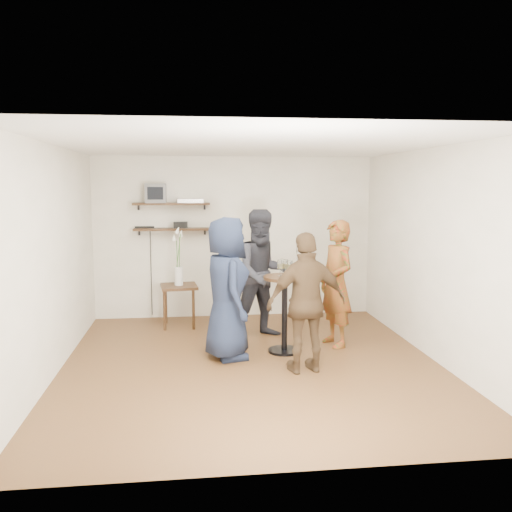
{
  "coord_description": "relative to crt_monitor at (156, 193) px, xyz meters",
  "views": [
    {
      "loc": [
        -0.7,
        -6.26,
        2.14
      ],
      "look_at": [
        0.1,
        0.4,
        1.26
      ],
      "focal_mm": 38.0,
      "sensor_mm": 36.0,
      "label": 1
    }
  ],
  "objects": [
    {
      "name": "person_navy",
      "position": [
        0.96,
        -2.09,
        -1.14
      ],
      "size": [
        0.71,
        0.95,
        1.76
      ],
      "primitive_type": "imported",
      "rotation": [
        0.0,
        0.0,
        1.76
      ],
      "color": "#161E33",
      "rests_on": "room"
    },
    {
      "name": "vase_lilies",
      "position": [
        0.34,
        -0.48,
        -1.09
      ],
      "size": [
        0.19,
        0.19,
        0.9
      ],
      "rotation": [
        0.0,
        0.0,
        0.11
      ],
      "color": "silver",
      "rests_on": "side_table"
    },
    {
      "name": "room",
      "position": [
        1.24,
        -2.38,
        -0.72
      ],
      "size": [
        4.58,
        5.08,
        2.68
      ],
      "color": "#482B17",
      "rests_on": "ground"
    },
    {
      "name": "wine_glass_bl",
      "position": [
        1.69,
        -1.88,
        -0.88
      ],
      "size": [
        0.07,
        0.07,
        0.21
      ],
      "color": "silver",
      "rests_on": "drinks_table"
    },
    {
      "name": "shelf_upper",
      "position": [
        0.24,
        0.0,
        -0.17
      ],
      "size": [
        1.2,
        0.25,
        0.04
      ],
      "primitive_type": "cube",
      "color": "black",
      "rests_on": "room"
    },
    {
      "name": "drinks_table",
      "position": [
        1.71,
        -1.94,
        -1.38
      ],
      "size": [
        0.54,
        0.54,
        0.99
      ],
      "color": "black",
      "rests_on": "room"
    },
    {
      "name": "crt_monitor",
      "position": [
        0.0,
        0.0,
        0.0
      ],
      "size": [
        0.32,
        0.3,
        0.3
      ],
      "primitive_type": "cube",
      "color": "#59595B",
      "rests_on": "shelf_upper"
    },
    {
      "name": "person_dark",
      "position": [
        1.54,
        -1.2,
        -1.11
      ],
      "size": [
        1.01,
        0.87,
        1.81
      ],
      "primitive_type": "imported",
      "rotation": [
        0.0,
        0.0,
        0.23
      ],
      "color": "black",
      "rests_on": "room"
    },
    {
      "name": "radio",
      "position": [
        0.38,
        0.0,
        -0.5
      ],
      "size": [
        0.22,
        0.1,
        0.1
      ],
      "primitive_type": "cube",
      "color": "black",
      "rests_on": "shelf_lower"
    },
    {
      "name": "wine_glass_br",
      "position": [
        1.73,
        -1.92,
        -0.88
      ],
      "size": [
        0.07,
        0.07,
        0.21
      ],
      "color": "silver",
      "rests_on": "drinks_table"
    },
    {
      "name": "shelf_lower",
      "position": [
        0.24,
        0.0,
        -0.57
      ],
      "size": [
        1.2,
        0.25,
        0.04
      ],
      "primitive_type": "cube",
      "color": "black",
      "rests_on": "room"
    },
    {
      "name": "person_plaid",
      "position": [
        2.45,
        -1.72,
        -1.17
      ],
      "size": [
        0.56,
        0.71,
        1.69
      ],
      "primitive_type": "imported",
      "rotation": [
        0.0,
        0.0,
        -1.28
      ],
      "color": "#B11D14",
      "rests_on": "room"
    },
    {
      "name": "dvd_deck",
      "position": [
        0.54,
        0.0,
        -0.12
      ],
      "size": [
        0.4,
        0.24,
        0.06
      ],
      "primitive_type": "cube",
      "color": "silver",
      "rests_on": "shelf_upper"
    },
    {
      "name": "wine_glass_fl",
      "position": [
        1.65,
        -1.96,
        -0.88
      ],
      "size": [
        0.07,
        0.07,
        0.21
      ],
      "color": "silver",
      "rests_on": "drinks_table"
    },
    {
      "name": "person_brown",
      "position": [
        1.84,
        -2.7,
        -1.21
      ],
      "size": [
        1.0,
        0.55,
        1.62
      ],
      "primitive_type": "imported",
      "rotation": [
        0.0,
        0.0,
        3.31
      ],
      "color": "#422F1C",
      "rests_on": "room"
    },
    {
      "name": "wine_glass_fr",
      "position": [
        1.77,
        -1.98,
        -0.88
      ],
      "size": [
        0.07,
        0.07,
        0.2
      ],
      "color": "silver",
      "rests_on": "drinks_table"
    },
    {
      "name": "side_table",
      "position": [
        0.34,
        -0.48,
        -1.48
      ],
      "size": [
        0.59,
        0.59,
        0.64
      ],
      "rotation": [
        0.0,
        0.0,
        0.11
      ],
      "color": "black",
      "rests_on": "room"
    },
    {
      "name": "power_strip",
      "position": [
        -0.19,
        0.05,
        -0.54
      ],
      "size": [
        0.3,
        0.05,
        0.03
      ],
      "primitive_type": "cube",
      "color": "black",
      "rests_on": "shelf_lower"
    }
  ]
}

